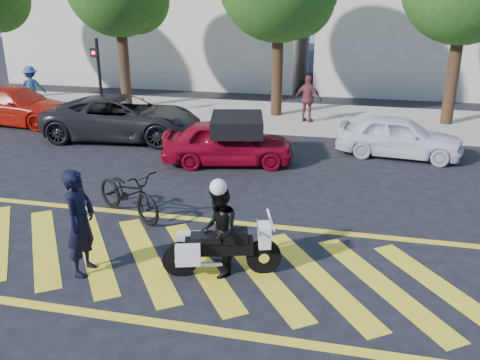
% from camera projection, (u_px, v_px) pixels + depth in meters
% --- Properties ---
extents(ground, '(90.00, 90.00, 0.00)m').
position_uv_depth(ground, '(176.00, 261.00, 9.66)').
color(ground, black).
rests_on(ground, ground).
extents(sidewalk, '(60.00, 5.00, 0.15)m').
position_uv_depth(sidewalk, '(276.00, 116.00, 20.60)').
color(sidewalk, '#9E998E').
rests_on(sidewalk, ground).
extents(crosswalk, '(12.33, 4.00, 0.01)m').
position_uv_depth(crosswalk, '(174.00, 260.00, 9.67)').
color(crosswalk, yellow).
rests_on(crosswalk, ground).
extents(signal_pole, '(0.28, 0.43, 3.20)m').
position_uv_depth(signal_pole, '(98.00, 73.00, 19.26)').
color(signal_pole, black).
rests_on(signal_pole, ground).
extents(officer_bike, '(0.48, 0.73, 1.97)m').
position_uv_depth(officer_bike, '(80.00, 223.00, 8.94)').
color(officer_bike, black).
rests_on(officer_bike, ground).
extents(bicycle, '(2.24, 1.72, 1.13)m').
position_uv_depth(bicycle, '(128.00, 193.00, 11.41)').
color(bicycle, black).
rests_on(bicycle, ground).
extents(police_motorcycle, '(2.09, 0.99, 0.94)m').
position_uv_depth(police_motorcycle, '(220.00, 248.00, 9.05)').
color(police_motorcycle, black).
rests_on(police_motorcycle, ground).
extents(officer_moto, '(0.84, 0.97, 1.68)m').
position_uv_depth(officer_moto, '(219.00, 231.00, 8.95)').
color(officer_moto, black).
rests_on(officer_moto, ground).
extents(red_convertible, '(4.10, 2.35, 1.31)m').
position_uv_depth(red_convertible, '(228.00, 142.00, 14.95)').
color(red_convertible, maroon).
rests_on(red_convertible, ground).
extents(parked_left, '(4.96, 2.28, 1.40)m').
position_uv_depth(parked_left, '(16.00, 106.00, 19.56)').
color(parked_left, red).
rests_on(parked_left, ground).
extents(parked_mid_left, '(5.56, 2.97, 1.49)m').
position_uv_depth(parked_mid_left, '(123.00, 118.00, 17.51)').
color(parked_mid_left, black).
rests_on(parked_mid_left, ground).
extents(parked_mid_right, '(3.90, 1.93, 1.28)m').
position_uv_depth(parked_mid_right, '(399.00, 136.00, 15.62)').
color(parked_mid_right, white).
rests_on(parked_mid_right, ground).
extents(pedestrian_left, '(1.31, 1.13, 1.76)m').
position_uv_depth(pedestrian_left, '(31.00, 87.00, 21.52)').
color(pedestrian_left, '#2F5283').
rests_on(pedestrian_left, sidewalk).
extents(pedestrian_right, '(1.12, 0.71, 1.78)m').
position_uv_depth(pedestrian_right, '(308.00, 99.00, 19.12)').
color(pedestrian_right, brown).
rests_on(pedestrian_right, sidewalk).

